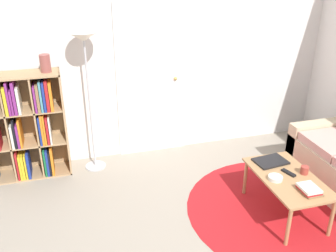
% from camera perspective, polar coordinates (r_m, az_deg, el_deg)
% --- Properties ---
extents(wall_back, '(7.64, 0.11, 2.60)m').
position_cam_1_polar(wall_back, '(4.62, -2.71, 10.76)').
color(wall_back, silver).
rests_on(wall_back, ground_plane).
extents(rug, '(1.94, 1.94, 0.01)m').
position_cam_1_polar(rug, '(4.13, 16.81, -12.05)').
color(rug, '#B2191E').
rests_on(rug, ground_plane).
extents(bookshelf, '(0.94, 0.34, 1.24)m').
position_cam_1_polar(bookshelf, '(4.55, -21.50, -0.16)').
color(bookshelf, tan).
rests_on(bookshelf, ground_plane).
extents(floor_lamp, '(0.32, 0.32, 1.65)m').
position_cam_1_polar(floor_lamp, '(4.22, -12.53, 10.71)').
color(floor_lamp, '#B7B7BC').
rests_on(floor_lamp, ground_plane).
extents(coffee_table, '(0.53, 0.92, 0.43)m').
position_cam_1_polar(coffee_table, '(3.88, 17.74, -7.95)').
color(coffee_table, '#AD7F51').
rests_on(coffee_table, ground_plane).
extents(laptop, '(0.35, 0.27, 0.02)m').
position_cam_1_polar(laptop, '(4.06, 15.35, -5.20)').
color(laptop, black).
rests_on(laptop, coffee_table).
extents(bowl, '(0.14, 0.14, 0.04)m').
position_cam_1_polar(bowl, '(3.77, 16.05, -7.61)').
color(bowl, silver).
rests_on(bowl, coffee_table).
extents(book_stack_on_table, '(0.17, 0.20, 0.06)m').
position_cam_1_polar(book_stack_on_table, '(3.68, 20.73, -9.05)').
color(book_stack_on_table, olive).
rests_on(book_stack_on_table, coffee_table).
extents(cup, '(0.08, 0.08, 0.08)m').
position_cam_1_polar(cup, '(3.94, 20.08, -6.33)').
color(cup, '#A33D33').
rests_on(cup, coffee_table).
extents(remote, '(0.09, 0.16, 0.02)m').
position_cam_1_polar(remote, '(3.91, 17.89, -6.80)').
color(remote, black).
rests_on(remote, coffee_table).
extents(vase_on_shelf, '(0.11, 0.11, 0.19)m').
position_cam_1_polar(vase_on_shelf, '(4.29, -18.20, 9.06)').
color(vase_on_shelf, '#934C47').
rests_on(vase_on_shelf, bookshelf).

